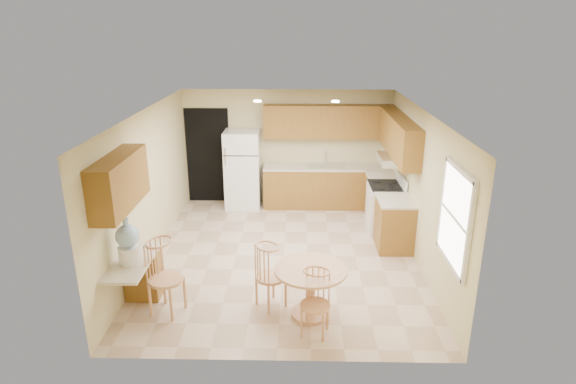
{
  "coord_description": "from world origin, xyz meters",
  "views": [
    {
      "loc": [
        0.24,
        -7.5,
        3.8
      ],
      "look_at": [
        0.07,
        0.3,
        1.07
      ],
      "focal_mm": 30.0,
      "sensor_mm": 36.0,
      "label": 1
    }
  ],
  "objects_px": {
    "refrigerator": "(243,169)",
    "stove": "(385,207)",
    "chair_table_b": "(316,301)",
    "dining_table": "(311,285)",
    "chair_table_a": "(270,272)",
    "chair_desk": "(163,274)",
    "water_crock": "(128,243)"
  },
  "relations": [
    {
      "from": "stove",
      "to": "dining_table",
      "type": "distance_m",
      "value": 3.34
    },
    {
      "from": "stove",
      "to": "dining_table",
      "type": "bearing_deg",
      "value": -116.82
    },
    {
      "from": "refrigerator",
      "to": "water_crock",
      "type": "bearing_deg",
      "value": -104.11
    },
    {
      "from": "chair_table_a",
      "to": "water_crock",
      "type": "relative_size",
      "value": 1.47
    },
    {
      "from": "dining_table",
      "to": "chair_table_b",
      "type": "xyz_separation_m",
      "value": [
        0.05,
        -0.48,
        0.06
      ]
    },
    {
      "from": "chair_table_a",
      "to": "stove",
      "type": "bearing_deg",
      "value": 105.12
    },
    {
      "from": "dining_table",
      "to": "chair_desk",
      "type": "distance_m",
      "value": 1.98
    },
    {
      "from": "chair_table_b",
      "to": "chair_desk",
      "type": "xyz_separation_m",
      "value": [
        -2.02,
        0.43,
        0.11
      ]
    },
    {
      "from": "stove",
      "to": "chair_table_a",
      "type": "distance_m",
      "value": 3.49
    },
    {
      "from": "chair_table_b",
      "to": "refrigerator",
      "type": "bearing_deg",
      "value": -57.96
    },
    {
      "from": "refrigerator",
      "to": "stove",
      "type": "height_order",
      "value": "refrigerator"
    },
    {
      "from": "water_crock",
      "to": "chair_table_a",
      "type": "bearing_deg",
      "value": 4.24
    },
    {
      "from": "refrigerator",
      "to": "water_crock",
      "type": "relative_size",
      "value": 2.63
    },
    {
      "from": "chair_table_b",
      "to": "chair_table_a",
      "type": "bearing_deg",
      "value": -31.85
    },
    {
      "from": "dining_table",
      "to": "stove",
      "type": "bearing_deg",
      "value": 63.18
    },
    {
      "from": "dining_table",
      "to": "chair_table_a",
      "type": "xyz_separation_m",
      "value": [
        -0.55,
        0.16,
        0.1
      ]
    },
    {
      "from": "dining_table",
      "to": "chair_table_b",
      "type": "bearing_deg",
      "value": -84.1
    },
    {
      "from": "chair_table_a",
      "to": "water_crock",
      "type": "distance_m",
      "value": 1.94
    },
    {
      "from": "dining_table",
      "to": "refrigerator",
      "type": "bearing_deg",
      "value": 108.05
    },
    {
      "from": "refrigerator",
      "to": "stove",
      "type": "relative_size",
      "value": 1.54
    },
    {
      "from": "dining_table",
      "to": "chair_table_b",
      "type": "distance_m",
      "value": 0.49
    },
    {
      "from": "refrigerator",
      "to": "chair_table_a",
      "type": "height_order",
      "value": "refrigerator"
    },
    {
      "from": "chair_table_a",
      "to": "chair_table_b",
      "type": "relative_size",
      "value": 1.07
    },
    {
      "from": "chair_table_b",
      "to": "water_crock",
      "type": "height_order",
      "value": "water_crock"
    },
    {
      "from": "stove",
      "to": "chair_table_b",
      "type": "xyz_separation_m",
      "value": [
        -1.46,
        -3.46,
        0.07
      ]
    },
    {
      "from": "chair_table_a",
      "to": "water_crock",
      "type": "xyz_separation_m",
      "value": [
        -1.87,
        -0.14,
        0.49
      ]
    },
    {
      "from": "chair_desk",
      "to": "water_crock",
      "type": "xyz_separation_m",
      "value": [
        -0.45,
        0.07,
        0.41
      ]
    },
    {
      "from": "refrigerator",
      "to": "chair_table_a",
      "type": "bearing_deg",
      "value": -78.54
    },
    {
      "from": "chair_table_a",
      "to": "water_crock",
      "type": "bearing_deg",
      "value": -124.54
    },
    {
      "from": "stove",
      "to": "chair_table_a",
      "type": "height_order",
      "value": "stove"
    },
    {
      "from": "refrigerator",
      "to": "stove",
      "type": "xyz_separation_m",
      "value": [
        2.88,
        -1.22,
        -0.37
      ]
    },
    {
      "from": "chair_table_a",
      "to": "chair_table_b",
      "type": "xyz_separation_m",
      "value": [
        0.6,
        -0.64,
        -0.04
      ]
    }
  ]
}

